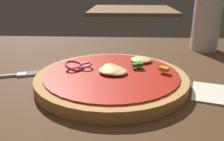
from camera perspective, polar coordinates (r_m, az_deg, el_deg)
dining_table at (r=0.46m, az=7.22°, el=-4.09°), size 1.18×0.81×0.03m
pizza at (r=0.44m, az=-0.08°, el=-1.86°), size 0.28×0.28×0.04m
fork at (r=0.52m, az=-25.21°, el=-1.32°), size 0.18×0.07×0.00m
beer_glass at (r=0.71m, az=21.61°, el=9.51°), size 0.07×0.07×0.14m
background_table at (r=1.91m, az=4.85°, el=14.27°), size 0.63×0.65×0.03m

